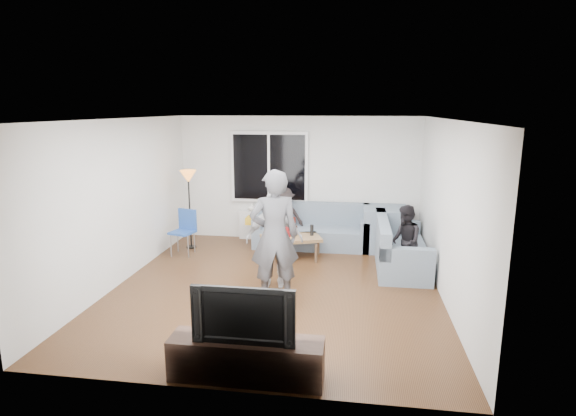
% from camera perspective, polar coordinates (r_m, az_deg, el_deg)
% --- Properties ---
extents(floor, '(5.00, 5.50, 0.04)m').
position_cam_1_polar(floor, '(7.37, -1.47, -9.90)').
color(floor, '#56351C').
rests_on(floor, ground).
extents(ceiling, '(5.00, 5.50, 0.04)m').
position_cam_1_polar(ceiling, '(6.82, -1.59, 11.10)').
color(ceiling, white).
rests_on(ceiling, ground).
extents(wall_back, '(5.00, 0.04, 2.60)m').
position_cam_1_polar(wall_back, '(9.67, 1.27, 3.60)').
color(wall_back, silver).
rests_on(wall_back, ground).
extents(wall_front, '(5.00, 0.04, 2.60)m').
position_cam_1_polar(wall_front, '(4.37, -7.76, -7.36)').
color(wall_front, silver).
rests_on(wall_front, ground).
extents(wall_left, '(0.04, 5.50, 2.60)m').
position_cam_1_polar(wall_left, '(7.80, -20.08, 0.74)').
color(wall_left, silver).
rests_on(wall_left, ground).
extents(wall_right, '(0.04, 5.50, 2.60)m').
position_cam_1_polar(wall_right, '(7.01, 19.23, -0.44)').
color(wall_right, silver).
rests_on(wall_right, ground).
extents(window_frame, '(1.62, 0.06, 1.47)m').
position_cam_1_polar(window_frame, '(9.65, -2.33, 5.07)').
color(window_frame, white).
rests_on(window_frame, wall_back).
extents(window_glass, '(1.50, 0.02, 1.35)m').
position_cam_1_polar(window_glass, '(9.61, -2.37, 5.04)').
color(window_glass, black).
rests_on(window_glass, window_frame).
extents(window_mullion, '(0.05, 0.03, 1.35)m').
position_cam_1_polar(window_mullion, '(9.60, -2.39, 5.03)').
color(window_mullion, white).
rests_on(window_mullion, window_frame).
extents(radiator, '(1.30, 0.12, 0.62)m').
position_cam_1_polar(radiator, '(9.85, -2.31, -2.14)').
color(radiator, silver).
rests_on(radiator, floor).
extents(potted_plant, '(0.22, 0.19, 0.35)m').
position_cam_1_polar(potted_plant, '(9.67, -1.27, 0.55)').
color(potted_plant, '#376D2B').
rests_on(potted_plant, radiator).
extents(vase, '(0.18, 0.18, 0.16)m').
position_cam_1_polar(vase, '(9.80, -4.52, 0.11)').
color(vase, silver).
rests_on(vase, radiator).
extents(sofa_back_section, '(2.30, 0.85, 0.85)m').
position_cam_1_polar(sofa_back_section, '(9.33, 2.92, -2.24)').
color(sofa_back_section, slate).
rests_on(sofa_back_section, floor).
extents(sofa_right_section, '(2.00, 0.85, 0.85)m').
position_cam_1_polar(sofa_right_section, '(8.37, 13.84, -4.29)').
color(sofa_right_section, slate).
rests_on(sofa_right_section, floor).
extents(sofa_corner, '(0.85, 0.85, 0.85)m').
position_cam_1_polar(sofa_corner, '(9.31, 11.86, -2.52)').
color(sofa_corner, slate).
rests_on(sofa_corner, floor).
extents(cushion_yellow, '(0.38, 0.32, 0.14)m').
position_cam_1_polar(cushion_yellow, '(9.46, -3.99, -1.52)').
color(cushion_yellow, gold).
rests_on(cushion_yellow, sofa_back_section).
extents(cushion_red, '(0.46, 0.44, 0.13)m').
position_cam_1_polar(cushion_red, '(9.43, -0.47, -1.52)').
color(cushion_red, maroon).
rests_on(cushion_red, sofa_back_section).
extents(coffee_table, '(1.24, 0.93, 0.40)m').
position_cam_1_polar(coffee_table, '(8.70, 0.33, -4.83)').
color(coffee_table, '#916A46').
rests_on(coffee_table, floor).
extents(pitcher, '(0.17, 0.17, 0.17)m').
position_cam_1_polar(pitcher, '(8.64, -0.22, -2.98)').
color(pitcher, maroon).
rests_on(pitcher, coffee_table).
extents(side_chair, '(0.50, 0.50, 0.86)m').
position_cam_1_polar(side_chair, '(9.02, -12.93, -3.01)').
color(side_chair, '#254DA1').
rests_on(side_chair, floor).
extents(floor_lamp, '(0.32, 0.32, 1.56)m').
position_cam_1_polar(floor_lamp, '(9.34, -12.05, -0.23)').
color(floor_lamp, orange).
rests_on(floor_lamp, floor).
extents(player_left, '(0.81, 0.65, 1.93)m').
position_cam_1_polar(player_left, '(6.59, -1.70, -3.52)').
color(player_left, '#444448').
rests_on(player_left, floor).
extents(player_right, '(0.93, 0.47, 1.52)m').
position_cam_1_polar(player_right, '(7.16, -1.68, -3.96)').
color(player_right, silver).
rests_on(player_right, floor).
extents(spectator_right, '(0.55, 0.66, 1.22)m').
position_cam_1_polar(spectator_right, '(7.83, 14.25, -4.07)').
color(spectator_right, black).
rests_on(spectator_right, floor).
extents(spectator_back, '(0.84, 0.57, 1.19)m').
position_cam_1_polar(spectator_back, '(9.38, -0.46, -1.06)').
color(spectator_back, black).
rests_on(spectator_back, floor).
extents(tv_console, '(1.60, 0.40, 0.44)m').
position_cam_1_polar(tv_console, '(5.04, -5.16, -18.07)').
color(tv_console, '#37251B').
rests_on(tv_console, floor).
extents(television, '(1.05, 0.14, 0.61)m').
position_cam_1_polar(television, '(4.79, -5.28, -12.65)').
color(television, black).
rests_on(television, tv_console).
extents(bottle_a, '(0.07, 0.07, 0.24)m').
position_cam_1_polar(bottle_a, '(8.74, -1.34, -2.58)').
color(bottle_a, orange).
rests_on(bottle_a, coffee_table).
extents(bottle_e, '(0.07, 0.07, 0.21)m').
position_cam_1_polar(bottle_e, '(8.71, 2.96, -2.75)').
color(bottle_e, black).
rests_on(bottle_e, coffee_table).
extents(bottle_c, '(0.07, 0.07, 0.18)m').
position_cam_1_polar(bottle_c, '(8.73, 0.94, -2.79)').
color(bottle_c, black).
rests_on(bottle_c, coffee_table).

